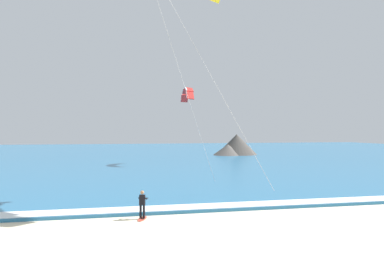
% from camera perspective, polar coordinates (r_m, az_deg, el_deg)
% --- Properties ---
extents(sea, '(200.00, 120.00, 0.20)m').
position_cam_1_polar(sea, '(83.44, -11.94, -3.90)').
color(sea, teal).
rests_on(sea, ground).
extents(surf_foam, '(200.00, 1.77, 0.04)m').
position_cam_1_polar(surf_foam, '(24.80, -11.08, -12.10)').
color(surf_foam, white).
rests_on(surf_foam, sea).
extents(surfboard, '(0.87, 1.47, 0.09)m').
position_cam_1_polar(surfboard, '(23.16, -7.54, -13.44)').
color(surfboard, '#E04C38').
rests_on(surfboard, ground).
extents(kitesurfer, '(0.63, 0.63, 1.69)m').
position_cam_1_polar(kitesurfer, '(22.99, -7.53, -11.21)').
color(kitesurfer, black).
rests_on(kitesurfer, ground).
extents(kite_distant, '(1.35, 5.94, 2.07)m').
position_cam_1_polar(kite_distant, '(57.40, -0.73, 5.36)').
color(kite_distant, red).
extents(headland_right, '(10.17, 9.19, 4.45)m').
position_cam_1_polar(headland_right, '(79.35, 6.52, -2.80)').
color(headland_right, '#56514C').
rests_on(headland_right, ground).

